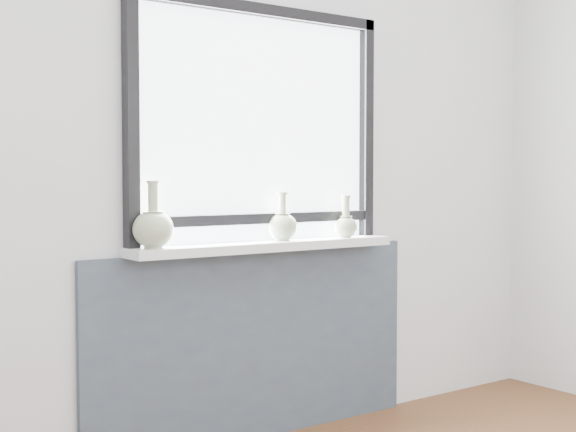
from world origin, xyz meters
TOP-DOWN VIEW (x-y plane):
  - back_wall at (0.00, 1.81)m, footprint 3.60×0.02m
  - apron_panel at (0.00, 1.78)m, footprint 1.70×0.03m
  - windowsill at (0.00, 1.71)m, footprint 1.32×0.18m
  - window at (0.00, 1.77)m, footprint 1.30×0.06m
  - vase_a at (-0.56, 1.70)m, footprint 0.17×0.17m
  - vase_b at (0.09, 1.72)m, footprint 0.13×0.13m
  - vase_c at (0.44, 1.69)m, footprint 0.11×0.11m

SIDE VIEW (x-z plane):
  - apron_panel at x=0.00m, z-range 0.00..0.86m
  - windowsill at x=0.00m, z-range 0.86..0.90m
  - vase_c at x=0.44m, z-range 0.86..1.06m
  - vase_b at x=0.09m, z-range 0.86..1.08m
  - vase_a at x=-0.56m, z-range 0.85..1.12m
  - back_wall at x=0.00m, z-range 0.00..2.60m
  - window at x=0.00m, z-range 0.92..1.97m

